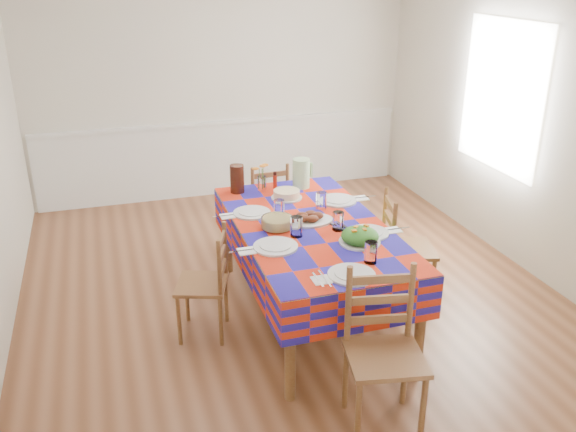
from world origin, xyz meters
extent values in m
cube|color=brown|center=(0.00, 0.00, -0.02)|extent=(4.50, 5.00, 0.04)
cube|color=beige|center=(0.00, 2.52, 1.35)|extent=(4.50, 0.04, 2.70)
cube|color=beige|center=(0.00, -2.52, 1.35)|extent=(4.50, 0.04, 2.70)
cube|color=beige|center=(2.27, 0.00, 1.35)|extent=(0.04, 5.00, 2.70)
cube|color=white|center=(0.00, 2.47, 0.90)|extent=(4.41, 0.06, 0.04)
cube|color=white|center=(0.00, 2.48, 0.45)|extent=(4.41, 0.03, 0.90)
plane|color=white|center=(2.23, 0.30, 1.50)|extent=(0.00, 1.40, 1.40)
cylinder|color=brown|center=(-0.41, -1.46, 0.38)|extent=(0.07, 0.07, 0.75)
cylinder|color=brown|center=(0.52, -1.46, 0.38)|extent=(0.07, 0.07, 0.75)
cylinder|color=brown|center=(-0.41, 0.43, 0.38)|extent=(0.07, 0.07, 0.75)
cylinder|color=brown|center=(0.52, 0.43, 0.38)|extent=(0.07, 0.07, 0.75)
cube|color=brown|center=(0.05, -0.51, 0.77)|extent=(1.06, 2.01, 0.04)
cube|color=red|center=(0.05, -0.51, 0.80)|extent=(1.10, 2.05, 0.01)
cube|color=red|center=(-0.50, -0.51, 0.64)|extent=(0.01, 2.05, 0.32)
cube|color=red|center=(0.60, -0.51, 0.64)|extent=(0.01, 2.05, 0.32)
cube|color=red|center=(0.05, -1.54, 0.64)|extent=(1.10, 0.01, 0.32)
cube|color=red|center=(0.05, 0.51, 0.64)|extent=(1.10, 0.01, 0.32)
cylinder|color=silver|center=(0.03, -1.37, 0.81)|extent=(0.31, 0.31, 0.02)
cylinder|color=silver|center=(0.03, -1.37, 0.82)|extent=(0.22, 0.22, 0.01)
cylinder|color=white|center=(0.23, -1.23, 0.88)|extent=(0.09, 0.09, 0.15)
cube|color=white|center=(-0.18, -1.37, 0.81)|extent=(0.12, 0.12, 0.01)
cube|color=silver|center=(-0.20, -1.37, 0.81)|extent=(0.01, 0.20, 0.00)
cube|color=silver|center=(-0.15, -1.37, 0.81)|extent=(0.01, 0.23, 0.00)
cylinder|color=silver|center=(-0.32, -0.82, 0.81)|extent=(0.32, 0.32, 0.02)
cylinder|color=silver|center=(-0.32, -0.82, 0.82)|extent=(0.22, 0.22, 0.01)
cylinder|color=white|center=(-0.12, -0.68, 0.88)|extent=(0.09, 0.09, 0.15)
cube|color=white|center=(-0.53, -0.82, 0.81)|extent=(0.12, 0.12, 0.01)
cube|color=silver|center=(-0.56, -0.82, 0.81)|extent=(0.20, 0.01, 0.00)
cube|color=silver|center=(-0.51, -0.82, 0.81)|extent=(0.24, 0.01, 0.00)
cylinder|color=silver|center=(-0.33, -0.16, 0.81)|extent=(0.30, 0.30, 0.02)
cylinder|color=silver|center=(-0.33, -0.16, 0.82)|extent=(0.21, 0.21, 0.01)
cylinder|color=white|center=(-0.14, -0.29, 0.87)|extent=(0.08, 0.08, 0.14)
cube|color=white|center=(-0.53, -0.16, 0.81)|extent=(0.11, 0.11, 0.01)
cube|color=silver|center=(-0.55, -0.16, 0.81)|extent=(0.19, 0.01, 0.00)
cube|color=silver|center=(-0.50, -0.16, 0.81)|extent=(0.22, 0.01, 0.00)
cylinder|color=silver|center=(0.41, -0.80, 0.81)|extent=(0.30, 0.30, 0.02)
cylinder|color=silver|center=(0.41, -0.80, 0.82)|extent=(0.21, 0.21, 0.01)
cylinder|color=white|center=(0.21, -0.67, 0.88)|extent=(0.09, 0.09, 0.15)
cube|color=white|center=(0.61, -0.80, 0.81)|extent=(0.11, 0.11, 0.01)
cube|color=silver|center=(0.59, -0.80, 0.81)|extent=(0.19, 0.01, 0.00)
cube|color=silver|center=(0.63, -0.80, 0.81)|extent=(0.22, 0.01, 0.00)
cylinder|color=silver|center=(0.43, -0.11, 0.81)|extent=(0.32, 0.32, 0.02)
cylinder|color=silver|center=(0.43, -0.11, 0.82)|extent=(0.22, 0.22, 0.01)
cylinder|color=white|center=(0.23, -0.26, 0.88)|extent=(0.09, 0.09, 0.15)
cube|color=white|center=(0.64, -0.11, 0.81)|extent=(0.12, 0.12, 0.01)
cube|color=silver|center=(0.62, -0.11, 0.81)|extent=(0.20, 0.01, 0.00)
cube|color=silver|center=(0.67, -0.11, 0.81)|extent=(0.24, 0.01, 0.00)
ellipsoid|color=silver|center=(0.06, -0.46, 0.81)|extent=(0.38, 0.27, 0.02)
ellipsoid|color=black|center=(0.13, -0.46, 0.85)|extent=(0.10, 0.08, 0.06)
ellipsoid|color=black|center=(0.08, -0.41, 0.85)|extent=(0.10, 0.08, 0.06)
ellipsoid|color=black|center=(0.01, -0.42, 0.85)|extent=(0.10, 0.08, 0.06)
ellipsoid|color=black|center=(0.00, -0.48, 0.85)|extent=(0.10, 0.08, 0.06)
ellipsoid|color=black|center=(0.07, -0.50, 0.85)|extent=(0.10, 0.08, 0.06)
cylinder|color=silver|center=(0.28, -0.92, 0.81)|extent=(0.30, 0.30, 0.01)
ellipsoid|color=#194D13|center=(0.28, -0.92, 0.86)|extent=(0.27, 0.27, 0.12)
cube|color=orange|center=(0.22, -0.95, 0.92)|extent=(0.04, 0.03, 0.01)
cube|color=orange|center=(0.26, -0.89, 0.92)|extent=(0.04, 0.04, 0.01)
cube|color=orange|center=(0.30, -0.95, 0.92)|extent=(0.03, 0.04, 0.01)
cube|color=orange|center=(0.34, -0.89, 0.92)|extent=(0.04, 0.04, 0.01)
cylinder|color=white|center=(-0.21, -0.49, 0.85)|extent=(0.24, 0.24, 0.09)
cylinder|color=#E8CC7B|center=(-0.21, -0.49, 0.85)|extent=(0.22, 0.22, 0.07)
cylinder|color=silver|center=(0.04, 0.08, 0.81)|extent=(0.26, 0.26, 0.01)
cylinder|color=tan|center=(0.04, 0.08, 0.84)|extent=(0.22, 0.22, 0.06)
cube|color=black|center=(0.23, -0.61, 0.81)|extent=(0.13, 0.32, 0.01)
cube|color=black|center=(0.28, -0.59, 0.81)|extent=(0.07, 0.33, 0.01)
cylinder|color=white|center=(-0.11, 0.34, 0.87)|extent=(0.08, 0.08, 0.13)
cylinder|color=#396F25|center=(-0.13, 0.34, 0.91)|extent=(0.01, 0.01, 0.18)
ellipsoid|color=orange|center=(-0.16, 0.34, 1.01)|extent=(0.06, 0.06, 0.02)
cylinder|color=#396F25|center=(-0.09, 0.35, 0.91)|extent=(0.01, 0.01, 0.18)
ellipsoid|color=orange|center=(-0.07, 0.37, 1.02)|extent=(0.06, 0.06, 0.02)
cylinder|color=#396F25|center=(-0.11, 0.32, 0.91)|extent=(0.01, 0.01, 0.18)
ellipsoid|color=orange|center=(-0.11, 0.30, 1.04)|extent=(0.06, 0.06, 0.02)
cylinder|color=#AB1D0D|center=(0.02, 0.35, 0.88)|extent=(0.04, 0.04, 0.15)
cylinder|color=#AEDB9B|center=(0.25, 0.31, 0.93)|extent=(0.15, 0.15, 0.26)
cylinder|color=black|center=(-0.32, 0.36, 0.93)|extent=(0.12, 0.12, 0.25)
cube|color=silver|center=(0.02, -1.49, 0.81)|extent=(0.08, 0.03, 0.02)
cylinder|color=brown|center=(-0.17, -2.00, 0.24)|extent=(0.04, 0.04, 0.48)
cylinder|color=brown|center=(0.21, -2.07, 0.24)|extent=(0.04, 0.04, 0.48)
cylinder|color=brown|center=(-0.10, -1.64, 0.24)|extent=(0.04, 0.04, 0.48)
cylinder|color=brown|center=(0.28, -1.72, 0.24)|extent=(0.04, 0.04, 0.48)
cube|color=brown|center=(0.05, -1.86, 0.50)|extent=(0.52, 0.51, 0.03)
cylinder|color=brown|center=(-0.10, -1.63, 0.75)|extent=(0.04, 0.04, 0.54)
cylinder|color=brown|center=(0.28, -1.70, 0.75)|extent=(0.04, 0.04, 0.54)
cube|color=brown|center=(0.09, -1.67, 0.64)|extent=(0.38, 0.09, 0.05)
cube|color=brown|center=(0.09, -1.67, 0.78)|extent=(0.38, 0.09, 0.05)
cube|color=brown|center=(0.09, -1.67, 0.92)|extent=(0.38, 0.09, 0.05)
cylinder|color=brown|center=(0.22, 1.00, 0.22)|extent=(0.03, 0.03, 0.43)
cylinder|color=brown|center=(-0.13, 0.99, 0.22)|extent=(0.03, 0.03, 0.43)
cylinder|color=brown|center=(0.23, 0.68, 0.22)|extent=(0.03, 0.03, 0.43)
cylinder|color=brown|center=(-0.11, 0.66, 0.22)|extent=(0.03, 0.03, 0.43)
cube|color=brown|center=(0.05, 0.83, 0.45)|extent=(0.42, 0.40, 0.03)
cylinder|color=brown|center=(0.23, 0.67, 0.67)|extent=(0.03, 0.03, 0.48)
cylinder|color=brown|center=(-0.11, 0.65, 0.67)|extent=(0.03, 0.03, 0.48)
cube|color=brown|center=(0.06, 0.66, 0.58)|extent=(0.35, 0.03, 0.05)
cube|color=brown|center=(0.06, 0.66, 0.70)|extent=(0.35, 0.03, 0.05)
cube|color=brown|center=(0.06, 0.66, 0.83)|extent=(0.35, 0.03, 0.05)
cylinder|color=brown|center=(-0.91, -0.31, 0.21)|extent=(0.03, 0.03, 0.41)
cylinder|color=brown|center=(-1.02, -0.62, 0.21)|extent=(0.03, 0.03, 0.41)
cylinder|color=brown|center=(-0.61, -0.41, 0.21)|extent=(0.03, 0.03, 0.41)
cylinder|color=brown|center=(-0.72, -0.72, 0.21)|extent=(0.03, 0.03, 0.41)
cube|color=brown|center=(-0.82, -0.51, 0.43)|extent=(0.47, 0.48, 0.03)
cylinder|color=brown|center=(-0.61, -0.41, 0.64)|extent=(0.03, 0.03, 0.46)
cylinder|color=brown|center=(-0.71, -0.72, 0.64)|extent=(0.03, 0.03, 0.46)
cube|color=brown|center=(-0.66, -0.57, 0.55)|extent=(0.12, 0.32, 0.05)
cube|color=brown|center=(-0.66, -0.57, 0.67)|extent=(0.12, 0.32, 0.05)
cube|color=brown|center=(-0.66, -0.57, 0.79)|extent=(0.12, 0.32, 0.05)
cylinder|color=brown|center=(1.04, -0.73, 0.23)|extent=(0.04, 0.04, 0.45)
cylinder|color=brown|center=(1.13, -0.38, 0.23)|extent=(0.04, 0.04, 0.45)
cylinder|color=brown|center=(0.71, -0.65, 0.23)|extent=(0.04, 0.04, 0.45)
cylinder|color=brown|center=(0.80, -0.30, 0.23)|extent=(0.04, 0.04, 0.45)
cube|color=brown|center=(0.92, -0.51, 0.47)|extent=(0.50, 0.51, 0.03)
cylinder|color=brown|center=(0.70, -0.64, 0.71)|extent=(0.04, 0.04, 0.50)
cylinder|color=brown|center=(0.79, -0.29, 0.71)|extent=(0.04, 0.04, 0.50)
cube|color=brown|center=(0.75, -0.47, 0.60)|extent=(0.11, 0.36, 0.05)
cube|color=brown|center=(0.75, -0.47, 0.74)|extent=(0.11, 0.36, 0.05)
cube|color=brown|center=(0.75, -0.47, 0.87)|extent=(0.11, 0.36, 0.05)
camera|label=1|loc=(-1.40, -4.56, 2.68)|focal=38.00mm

